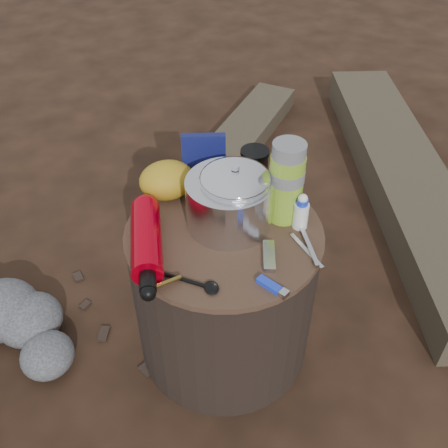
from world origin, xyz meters
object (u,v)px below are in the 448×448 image
object	(u,v)px
log_main	(404,177)
fuel_bottle	(146,240)
thermos	(286,182)
travel_mug	(254,168)
stump	(224,292)
camping_pot	(235,197)

from	to	relation	value
log_main	fuel_bottle	bearing A→B (deg)	-140.12
thermos	travel_mug	bearing A→B (deg)	100.55
stump	travel_mug	bearing A→B (deg)	49.77
camping_pot	travel_mug	bearing A→B (deg)	53.46
camping_pot	travel_mug	distance (m)	0.17
thermos	travel_mug	size ratio (longest dim) A/B	1.94
camping_pot	fuel_bottle	bearing A→B (deg)	-170.98
stump	travel_mug	distance (m)	0.35
fuel_bottle	thermos	xyz separation A→B (m)	(0.36, 0.02, 0.07)
log_main	thermos	world-z (taller)	thermos
camping_pot	fuel_bottle	size ratio (longest dim) A/B	0.55
stump	camping_pot	bearing A→B (deg)	35.10
camping_pot	fuel_bottle	xyz separation A→B (m)	(-0.23, -0.04, -0.05)
log_main	fuel_bottle	size ratio (longest dim) A/B	5.57
camping_pot	fuel_bottle	distance (m)	0.24
thermos	travel_mug	xyz separation A→B (m)	(-0.03, 0.15, -0.05)
log_main	travel_mug	distance (m)	0.97
travel_mug	fuel_bottle	bearing A→B (deg)	-152.47
log_main	camping_pot	distance (m)	1.11
stump	fuel_bottle	size ratio (longest dim) A/B	1.64
log_main	camping_pot	bearing A→B (deg)	-136.59
camping_pot	stump	bearing A→B (deg)	-144.90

